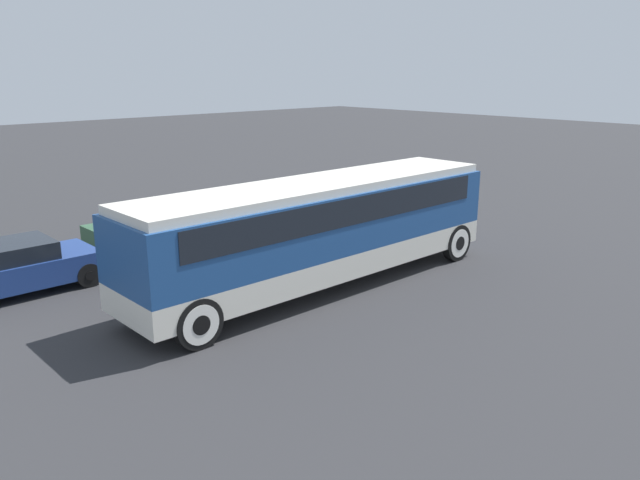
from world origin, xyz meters
TOP-DOWN VIEW (x-y plane):
  - ground_plane at (0.00, 0.00)m, footprint 120.00×120.00m
  - tour_bus at (0.10, 0.00)m, footprint 11.48×2.56m
  - parked_car_near at (-1.48, 6.93)m, footprint 4.05×1.92m
  - parked_car_mid at (-6.29, 5.19)m, footprint 4.02×1.96m

SIDE VIEW (x-z plane):
  - ground_plane at x=0.00m, z-range 0.00..0.00m
  - parked_car_near at x=-1.48m, z-range 0.00..1.43m
  - parked_car_mid at x=-6.29m, z-range 0.01..1.42m
  - tour_bus at x=0.10m, z-range 0.32..3.29m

